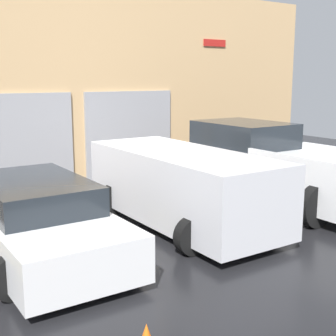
% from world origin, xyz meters
% --- Properties ---
extents(ground_plane, '(28.00, 28.00, 0.00)m').
position_xyz_m(ground_plane, '(0.00, 0.00, 0.00)').
color(ground_plane, black).
extents(shophouse_building, '(16.90, 0.68, 5.57)m').
position_xyz_m(shophouse_building, '(-0.00, 3.29, 2.76)').
color(shophouse_building, tan).
rests_on(shophouse_building, ground).
extents(pickup_truck, '(2.57, 5.29, 1.83)m').
position_xyz_m(pickup_truck, '(2.99, -1.52, 0.87)').
color(pickup_truck, white).
rests_on(pickup_truck, ground).
extents(sedan_white, '(2.24, 4.65, 1.29)m').
position_xyz_m(sedan_white, '(-2.99, -1.77, 0.61)').
color(sedan_white, white).
rests_on(sedan_white, ground).
extents(sedan_side, '(2.26, 4.71, 1.52)m').
position_xyz_m(sedan_side, '(0.00, -1.79, 0.83)').
color(sedan_side, silver).
rests_on(sedan_side, ground).
extents(parking_stripe_left, '(0.12, 2.20, 0.01)m').
position_xyz_m(parking_stripe_left, '(-1.50, -1.80, 0.00)').
color(parking_stripe_left, gold).
rests_on(parking_stripe_left, ground).
extents(parking_stripe_centre, '(0.12, 2.20, 0.01)m').
position_xyz_m(parking_stripe_centre, '(1.50, -1.80, 0.00)').
color(parking_stripe_centre, gold).
rests_on(parking_stripe_centre, ground).
extents(parking_stripe_right, '(0.12, 2.20, 0.01)m').
position_xyz_m(parking_stripe_right, '(4.49, -1.80, 0.00)').
color(parking_stripe_right, gold).
rests_on(parking_stripe_right, ground).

